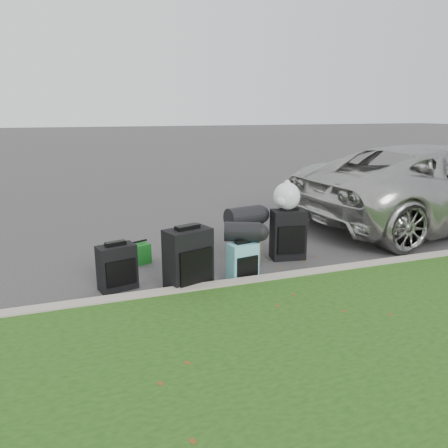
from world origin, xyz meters
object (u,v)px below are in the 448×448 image
object	(u,v)px
suitcase_small_black	(117,267)
tote_navy	(192,245)
suitcase_teal	(243,263)
tote_green	(140,254)
suitcase_large_black_left	(188,260)
suitcase_large_black_right	(288,235)
suitcase_olive	(247,244)
suv	(438,185)

from	to	relation	value
suitcase_small_black	tote_navy	xyz separation A→B (m)	(1.23, 1.00, -0.14)
suitcase_small_black	suitcase_teal	size ratio (longest dim) A/B	1.08
tote_green	tote_navy	size ratio (longest dim) A/B	1.00
suitcase_teal	suitcase_small_black	bearing A→B (deg)	159.41
suitcase_large_black_left	suitcase_large_black_right	xyz separation A→B (m)	(1.72, 0.68, -0.02)
suitcase_small_black	suitcase_large_black_right	size ratio (longest dim) A/B	0.77
tote_green	suitcase_large_black_left	bearing A→B (deg)	-94.24
suitcase_small_black	suitcase_teal	distance (m)	1.58
suitcase_olive	suitcase_large_black_left	bearing A→B (deg)	-126.84
suitcase_small_black	suitcase_large_black_right	distance (m)	2.57
suitcase_small_black	tote_green	bearing A→B (deg)	50.02
suitcase_teal	suitcase_large_black_right	world-z (taller)	suitcase_large_black_right
suv	suitcase_olive	bearing A→B (deg)	96.99
suitcase_teal	tote_navy	size ratio (longest dim) A/B	1.79
suv	suitcase_olive	world-z (taller)	suv
suv	suitcase_small_black	bearing A→B (deg)	97.75
suitcase_small_black	suitcase_large_black_left	size ratio (longest dim) A/B	0.72
tote_green	suitcase_small_black	bearing A→B (deg)	-138.41
suitcase_olive	tote_green	bearing A→B (deg)	-177.89
tote_green	tote_navy	xyz separation A→B (m)	(0.81, 0.13, 0.00)
suitcase_olive	suitcase_large_black_right	world-z (taller)	suitcase_large_black_right
suitcase_small_black	suitcase_large_black_left	world-z (taller)	suitcase_large_black_left
suitcase_olive	suitcase_teal	world-z (taller)	suitcase_teal
suitcase_large_black_left	suitcase_teal	world-z (taller)	suitcase_large_black_left
suitcase_large_black_left	tote_navy	world-z (taller)	suitcase_large_black_left
suitcase_small_black	tote_navy	size ratio (longest dim) A/B	1.94
suitcase_large_black_left	suitcase_large_black_right	world-z (taller)	suitcase_large_black_left
suitcase_large_black_right	tote_green	bearing A→B (deg)	175.55
suv	tote_navy	size ratio (longest dim) A/B	19.05
suitcase_large_black_right	tote_navy	world-z (taller)	suitcase_large_black_right
suitcase_large_black_left	tote_navy	bearing A→B (deg)	55.14
suv	suitcase_large_black_right	size ratio (longest dim) A/B	7.51
suitcase_large_black_right	tote_navy	size ratio (longest dim) A/B	2.54
tote_green	tote_navy	world-z (taller)	tote_navy
suv	suitcase_small_black	size ratio (longest dim) A/B	9.80
suv	suitcase_olive	xyz separation A→B (m)	(-4.29, -0.77, -0.52)
suitcase_teal	tote_navy	bearing A→B (deg)	94.52
suv	suitcase_small_black	world-z (taller)	suv
suitcase_teal	suitcase_large_black_right	distance (m)	1.20
suitcase_large_black_right	tote_green	distance (m)	2.20
suitcase_small_black	suitcase_large_black_left	distance (m)	0.89
suv	suitcase_teal	xyz separation A→B (m)	(-4.66, -1.51, -0.51)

